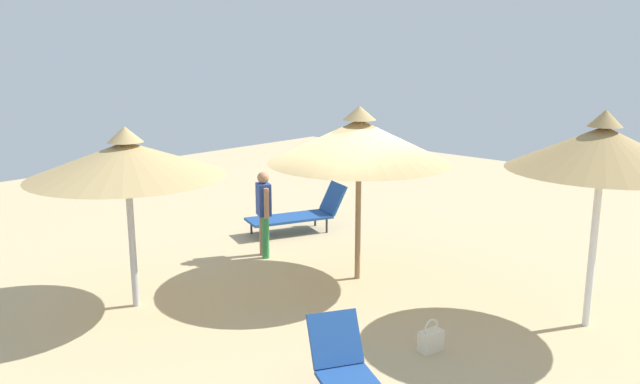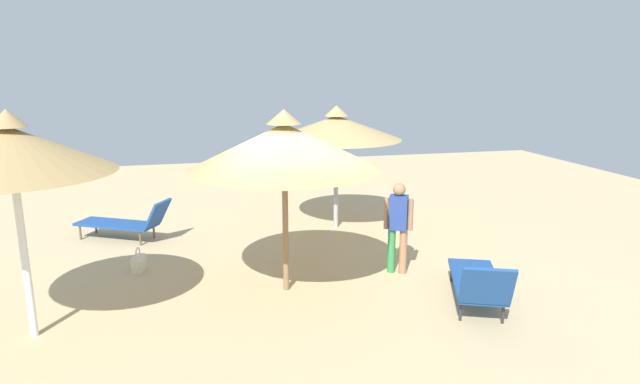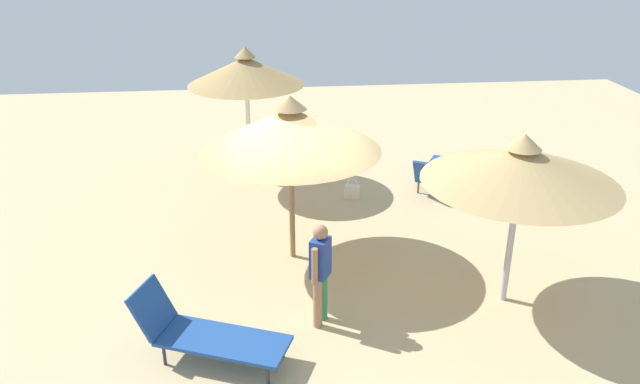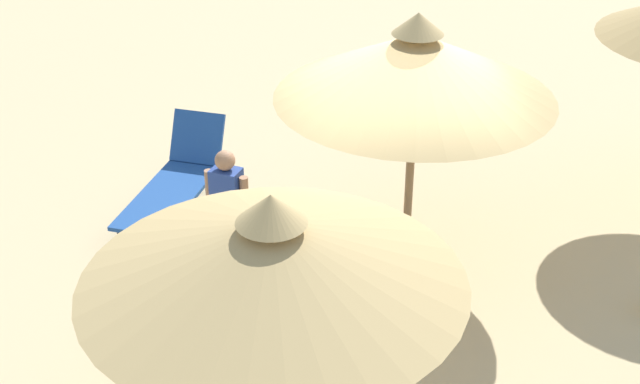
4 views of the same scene
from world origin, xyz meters
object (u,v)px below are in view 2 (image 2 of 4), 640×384
object	(u,v)px
person_standing_center	(398,222)
handbag	(139,263)
parasol_umbrella_back	(284,146)
parasol_umbrella_edge	(336,127)
lounge_chair_far_left	(479,282)
lounge_chair_far_right	(127,222)
parasol_umbrella_near_left	(11,150)

from	to	relation	value
person_standing_center	handbag	size ratio (longest dim) A/B	3.65
parasol_umbrella_back	parasol_umbrella_edge	size ratio (longest dim) A/B	1.05
parasol_umbrella_back	lounge_chair_far_left	size ratio (longest dim) A/B	1.37
lounge_chair_far_right	person_standing_center	distance (m)	5.54
parasol_umbrella_near_left	handbag	distance (m)	3.31
parasol_umbrella_edge	handbag	bearing A→B (deg)	113.46
parasol_umbrella_back	parasol_umbrella_edge	world-z (taller)	parasol_umbrella_back
parasol_umbrella_back	lounge_chair_far_right	xyz separation A→B (m)	(3.23, 2.69, -1.90)
parasol_umbrella_edge	lounge_chair_far_left	world-z (taller)	parasol_umbrella_edge
parasol_umbrella_near_left	handbag	size ratio (longest dim) A/B	6.88
parasol_umbrella_back	lounge_chair_far_left	bearing A→B (deg)	-117.01
parasol_umbrella_back	lounge_chair_far_right	distance (m)	4.62
lounge_chair_far_right	person_standing_center	world-z (taller)	person_standing_center
parasol_umbrella_back	person_standing_center	xyz separation A→B (m)	(0.27, -1.96, -1.39)
parasol_umbrella_back	person_standing_center	world-z (taller)	parasol_umbrella_back
parasol_umbrella_edge	person_standing_center	bearing A→B (deg)	-173.75
parasol_umbrella_edge	lounge_chair_far_left	xyz separation A→B (m)	(-4.43, -0.93, -1.79)
parasol_umbrella_edge	lounge_chair_far_right	bearing A→B (deg)	88.37
parasol_umbrella_back	parasol_umbrella_edge	distance (m)	3.52
handbag	parasol_umbrella_back	bearing A→B (deg)	-120.57
parasol_umbrella_edge	person_standing_center	world-z (taller)	parasol_umbrella_edge
parasol_umbrella_near_left	lounge_chair_far_left	distance (m)	6.42
parasol_umbrella_back	handbag	size ratio (longest dim) A/B	6.78
parasol_umbrella_back	lounge_chair_far_right	world-z (taller)	parasol_umbrella_back
person_standing_center	handbag	distance (m)	4.50
parasol_umbrella_near_left	lounge_chair_far_left	bearing A→B (deg)	-95.70
parasol_umbrella_near_left	person_standing_center	world-z (taller)	parasol_umbrella_near_left
parasol_umbrella_near_left	person_standing_center	size ratio (longest dim) A/B	1.89
person_standing_center	handbag	xyz separation A→B (m)	(1.11, 4.30, -0.74)
parasol_umbrella_back	handbag	xyz separation A→B (m)	(1.38, 2.33, -2.13)
parasol_umbrella_near_left	lounge_chair_far_right	world-z (taller)	parasol_umbrella_near_left
parasol_umbrella_back	person_standing_center	bearing A→B (deg)	-82.13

